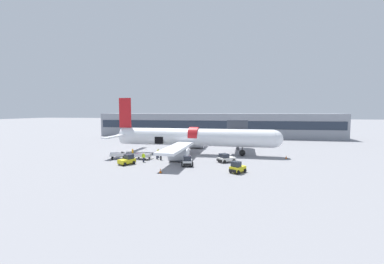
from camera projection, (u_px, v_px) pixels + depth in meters
ground_plane at (191, 157)px, 47.85m from camera, size 500.00×500.00×0.00m
terminal_strip at (216, 125)px, 87.31m from camera, size 78.67×12.73×7.71m
jet_bridge_stub at (238, 128)px, 54.55m from camera, size 4.06×10.83×6.75m
airplane at (191, 138)px, 50.49m from camera, size 33.84×31.11×11.21m
baggage_tug_lead at (226, 158)px, 42.79m from camera, size 3.20×3.02×1.45m
baggage_tug_mid at (187, 162)px, 39.80m from camera, size 2.21×2.66×1.63m
baggage_tug_rear at (127, 160)px, 40.96m from camera, size 2.56×2.98×1.58m
baggage_tug_spare at (237, 168)px, 35.36m from camera, size 2.44×2.61×1.62m
baggage_cart_loading at (142, 156)px, 45.39m from camera, size 4.17×2.28×1.01m
baggage_cart_queued at (119, 156)px, 45.82m from camera, size 3.66×2.64×1.20m
ground_crew_loader_a at (143, 157)px, 42.85m from camera, size 0.55×0.44×1.58m
ground_crew_loader_b at (161, 155)px, 44.49m from camera, size 0.60×0.50×1.73m
ground_crew_driver at (158, 153)px, 47.02m from camera, size 0.48×0.56×1.63m
ground_crew_supervisor at (157, 154)px, 45.45m from camera, size 0.47×0.54×1.57m
ground_crew_helper at (133, 152)px, 47.73m from camera, size 0.39×0.55×1.56m
suitcase_on_tarmac_upright at (127, 159)px, 43.78m from camera, size 0.49×0.42×0.74m
safety_cone_nose at (286, 157)px, 45.86m from camera, size 0.48×0.48×0.58m
safety_cone_engine_left at (160, 171)px, 35.14m from camera, size 0.51×0.51×0.67m
safety_cone_wingtip at (189, 160)px, 42.89m from camera, size 0.47×0.47×0.70m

